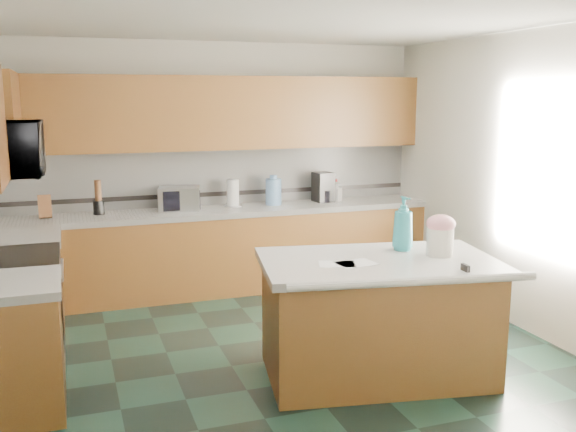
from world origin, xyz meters
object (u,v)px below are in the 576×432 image
island_base (377,321)px  treat_jar (440,242)px  soap_bottle_island (403,224)px  toaster_oven (179,199)px  coffee_maker (323,187)px  island_top (378,263)px  knife_block (45,207)px

island_base → treat_jar: (0.49, -0.05, 0.60)m
island_base → soap_bottle_island: (0.31, 0.19, 0.70)m
island_base → treat_jar: 0.78m
treat_jar → toaster_oven: size_ratio=0.50×
island_base → coffee_maker: size_ratio=4.90×
island_top → island_base: bearing=0.0°
treat_jar → toaster_oven: toaster_oven is taller
island_top → knife_block: (-2.39, 2.56, 0.14)m
island_top → soap_bottle_island: soap_bottle_island is taller
island_top → toaster_oven: toaster_oven is taller
knife_block → coffee_maker: size_ratio=0.68×
soap_bottle_island → knife_block: size_ratio=1.88×
knife_block → toaster_oven: toaster_oven is taller
treat_jar → island_top: bearing=-170.8°
island_top → treat_jar: bearing=4.2°
treat_jar → soap_bottle_island: (-0.19, 0.24, 0.11)m
treat_jar → knife_block: size_ratio=0.94×
coffee_maker → island_top: bearing=-109.8°
treat_jar → knife_block: knife_block is taller
soap_bottle_island → treat_jar: bearing=-56.9°
knife_block → coffee_maker: bearing=-2.4°
soap_bottle_island → toaster_oven: soap_bottle_island is taller
island_base → island_top: (0.00, 0.00, 0.46)m
toaster_oven → coffee_maker: (1.66, 0.03, 0.04)m
knife_block → toaster_oven: (1.34, 0.00, 0.01)m
soap_bottle_island → coffee_maker: (0.31, 2.40, -0.05)m
island_top → coffee_maker: size_ratio=5.19×
island_base → toaster_oven: 2.84m
island_top → toaster_oven: bearing=122.2°
island_base → knife_block: bearing=143.0°
island_base → coffee_maker: (0.62, 2.59, 0.66)m
toaster_oven → island_top: bearing=-55.3°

